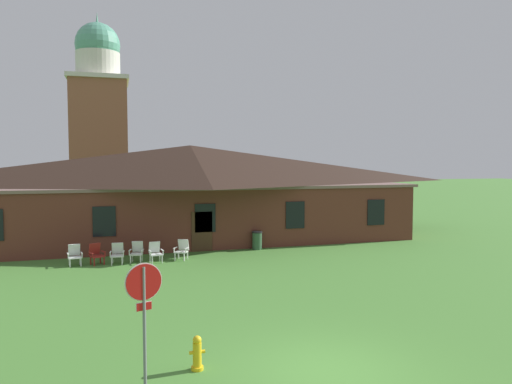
% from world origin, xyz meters
% --- Properties ---
extents(ground_plane, '(200.00, 200.00, 0.00)m').
position_xyz_m(ground_plane, '(0.00, 0.00, 0.00)').
color(ground_plane, '#477F33').
extents(brick_building, '(26.28, 10.40, 5.73)m').
position_xyz_m(brick_building, '(-0.00, 20.10, 2.92)').
color(brick_building, brown).
rests_on(brick_building, ground).
extents(dome_tower, '(5.18, 5.18, 17.91)m').
position_xyz_m(dome_tower, '(-5.81, 35.67, 8.14)').
color(dome_tower, '#93563D').
rests_on(dome_tower, ground).
extents(stop_sign, '(0.78, 0.25, 2.61)m').
position_xyz_m(stop_sign, '(-3.94, 0.54, 1.85)').
color(stop_sign, slate).
rests_on(stop_sign, ground).
extents(lawn_chair_by_porch, '(0.70, 0.74, 0.96)m').
position_xyz_m(lawn_chair_by_porch, '(-6.33, 13.35, 0.50)').
color(lawn_chair_by_porch, white).
rests_on(lawn_chair_by_porch, ground).
extents(lawn_chair_near_door, '(0.79, 0.83, 0.96)m').
position_xyz_m(lawn_chair_near_door, '(-5.39, 13.34, 0.50)').
color(lawn_chair_near_door, maroon).
rests_on(lawn_chair_near_door, ground).
extents(lawn_chair_left_end, '(0.68, 0.71, 0.96)m').
position_xyz_m(lawn_chair_left_end, '(-4.46, 13.19, 0.50)').
color(lawn_chair_left_end, silver).
rests_on(lawn_chair_left_end, ground).
extents(lawn_chair_middle, '(0.73, 0.78, 0.96)m').
position_xyz_m(lawn_chair_middle, '(-3.57, 13.37, 0.50)').
color(lawn_chair_middle, silver).
rests_on(lawn_chair_middle, ground).
extents(lawn_chair_right_end, '(0.71, 0.74, 0.96)m').
position_xyz_m(lawn_chair_right_end, '(-2.75, 13.01, 0.50)').
color(lawn_chair_right_end, white).
rests_on(lawn_chair_right_end, ground).
extents(lawn_chair_far_side, '(0.82, 0.85, 0.96)m').
position_xyz_m(lawn_chair_far_side, '(-1.46, 13.31, 0.50)').
color(lawn_chair_far_side, silver).
rests_on(lawn_chair_far_side, ground).
extents(fire_hydrant, '(0.36, 0.28, 0.79)m').
position_xyz_m(fire_hydrant, '(-2.77, 0.95, 0.38)').
color(fire_hydrant, gold).
rests_on(fire_hydrant, ground).
extents(trash_bin, '(0.56, 0.56, 0.98)m').
position_xyz_m(trash_bin, '(2.77, 14.80, 0.50)').
color(trash_bin, '#335638').
rests_on(trash_bin, ground).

